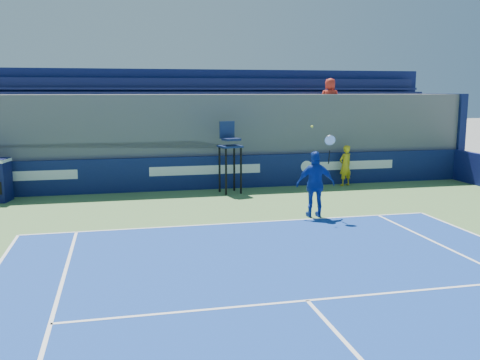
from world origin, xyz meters
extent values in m
imported|color=gold|center=(5.20, 16.65, 0.77)|extent=(0.64, 0.53, 1.51)
cube|color=white|center=(0.00, 11.88, 0.02)|extent=(10.97, 0.07, 0.00)
cube|color=white|center=(0.00, 6.40, 0.02)|extent=(8.23, 0.07, 0.00)
cube|color=#0D184A|center=(0.00, 17.10, 0.60)|extent=(20.40, 0.20, 1.20)
cube|color=white|center=(-6.00, 17.00, 0.72)|extent=(3.20, 0.01, 0.32)
cube|color=white|center=(0.00, 17.00, 0.72)|extent=(4.00, 0.01, 0.32)
cube|color=white|center=(5.50, 17.00, 0.72)|extent=(3.60, 0.01, 0.32)
cylinder|color=white|center=(3.80, 16.99, 0.72)|extent=(0.44, 0.01, 0.44)
cylinder|color=black|center=(0.51, 15.86, 0.80)|extent=(0.08, 0.08, 1.60)
cylinder|color=black|center=(1.06, 15.98, 0.80)|extent=(0.08, 0.08, 1.60)
cylinder|color=black|center=(0.39, 16.41, 0.80)|extent=(0.08, 0.08, 1.60)
cylinder|color=black|center=(0.94, 16.52, 0.80)|extent=(0.08, 0.08, 1.60)
cube|color=navy|center=(0.72, 16.19, 1.63)|extent=(0.83, 0.83, 0.06)
cube|color=#131D4A|center=(0.74, 16.09, 1.88)|extent=(0.63, 0.56, 0.08)
cube|color=navy|center=(0.67, 16.45, 2.18)|extent=(0.55, 0.18, 0.60)
imported|color=#13329A|center=(2.31, 12.15, 0.94)|extent=(1.13, 0.57, 1.85)
cylinder|color=black|center=(2.64, 12.03, 1.70)|extent=(0.06, 0.16, 0.39)
torus|color=silver|center=(2.63, 11.96, 2.18)|extent=(0.31, 0.17, 0.29)
cylinder|color=white|center=(2.63, 11.96, 2.18)|extent=(0.26, 0.13, 0.24)
sphere|color=#EDF135|center=(2.14, 12.08, 2.55)|extent=(0.07, 0.07, 0.07)
cube|color=#58585E|center=(0.00, 19.00, 1.69)|extent=(20.40, 3.60, 3.38)
cube|color=#58585E|center=(0.00, 17.65, 1.48)|extent=(20.40, 0.90, 0.55)
cube|color=#121A44|center=(0.00, 17.55, 1.95)|extent=(20.00, 0.45, 0.08)
cube|color=#121A44|center=(0.00, 17.80, 2.15)|extent=(20.00, 0.06, 0.45)
cube|color=#58585E|center=(0.00, 18.55, 2.02)|extent=(20.40, 0.90, 0.55)
cube|color=#121A44|center=(0.00, 18.45, 2.50)|extent=(20.00, 0.45, 0.08)
cube|color=#121A44|center=(0.00, 18.70, 2.70)|extent=(20.00, 0.06, 0.45)
cube|color=#58585E|center=(0.00, 19.45, 2.58)|extent=(20.40, 0.90, 0.55)
cube|color=#121A44|center=(0.00, 19.35, 3.05)|extent=(20.00, 0.45, 0.08)
cube|color=#121A44|center=(0.00, 19.60, 3.25)|extent=(20.00, 0.06, 0.45)
cube|color=#58585E|center=(0.00, 20.35, 3.13)|extent=(20.40, 0.90, 0.55)
cube|color=#121A44|center=(0.00, 20.25, 3.60)|extent=(20.00, 0.45, 0.08)
cube|color=#121A44|center=(0.00, 20.50, 3.80)|extent=(20.00, 0.06, 0.45)
cube|color=#0C1647|center=(0.00, 20.95, 2.20)|extent=(20.80, 0.30, 4.40)
cube|color=#0C1647|center=(10.35, 19.00, 1.70)|extent=(0.30, 3.90, 3.40)
imported|color=#18857E|center=(1.97, 17.60, 2.56)|extent=(0.99, 0.61, 1.58)
imported|color=#AF2719|center=(5.27, 18.50, 3.16)|extent=(0.90, 0.66, 1.69)
imported|color=black|center=(7.18, 17.60, 2.56)|extent=(0.60, 0.42, 1.58)
camera|label=1|loc=(-3.01, -1.67, 3.50)|focal=40.00mm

